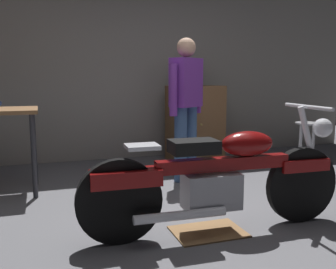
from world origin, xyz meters
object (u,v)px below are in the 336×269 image
(person_standing, at_px, (186,103))
(wooden_dresser, at_px, (195,123))
(motorcycle, at_px, (219,177))
(shop_stool, at_px, (307,133))

(person_standing, distance_m, wooden_dresser, 1.23)
(motorcycle, xyz_separation_m, shop_stool, (1.98, 1.45, 0.05))
(person_standing, xyz_separation_m, wooden_dresser, (0.55, 1.03, -0.38))
(wooden_dresser, bearing_deg, motorcycle, -108.63)
(motorcycle, height_order, wooden_dresser, wooden_dresser)
(motorcycle, distance_m, wooden_dresser, 2.72)
(person_standing, bearing_deg, motorcycle, 45.62)
(motorcycle, bearing_deg, wooden_dresser, 73.43)
(motorcycle, height_order, person_standing, person_standing)
(shop_stool, xyz_separation_m, wooden_dresser, (-1.11, 1.13, 0.05))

